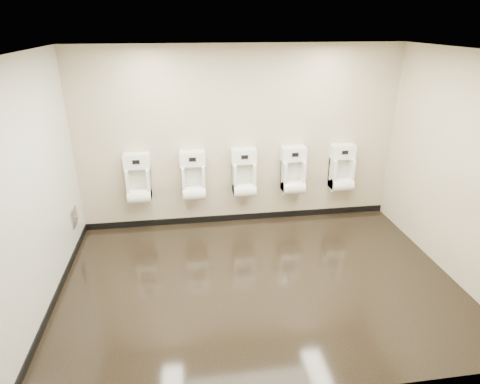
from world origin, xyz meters
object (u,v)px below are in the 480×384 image
object	(u,v)px
urinal_2	(244,176)
urinal_3	(293,174)
urinal_1	(193,179)
urinal_0	(139,182)
urinal_4	(342,171)
access_panel	(74,217)

from	to	relation	value
urinal_2	urinal_3	distance (m)	0.80
urinal_1	urinal_3	bearing A→B (deg)	0.00
urinal_0	urinal_4	xyz separation A→B (m)	(3.24, 0.00, 0.00)
urinal_3	urinal_4	bearing A→B (deg)	0.00
urinal_1	urinal_3	size ratio (longest dim) A/B	1.00
urinal_0	urinal_3	xyz separation A→B (m)	(2.43, 0.00, 0.00)
urinal_1	urinal_2	world-z (taller)	same
access_panel	urinal_1	distance (m)	1.81
access_panel	urinal_1	world-z (taller)	urinal_1
urinal_1	urinal_0	bearing A→B (deg)	180.00
access_panel	urinal_1	xyz separation A→B (m)	(1.73, 0.42, 0.33)
urinal_4	access_panel	bearing A→B (deg)	-174.24
access_panel	urinal_0	world-z (taller)	urinal_0
urinal_3	access_panel	bearing A→B (deg)	-172.85
urinal_0	urinal_1	distance (m)	0.83
access_panel	urinal_0	bearing A→B (deg)	24.88
urinal_4	urinal_0	bearing A→B (deg)	180.00
access_panel	urinal_4	xyz separation A→B (m)	(4.14, 0.42, 0.33)
urinal_0	access_panel	bearing A→B (deg)	-155.12
access_panel	urinal_2	bearing A→B (deg)	9.38
access_panel	urinal_4	world-z (taller)	urinal_4
urinal_0	urinal_3	distance (m)	2.43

